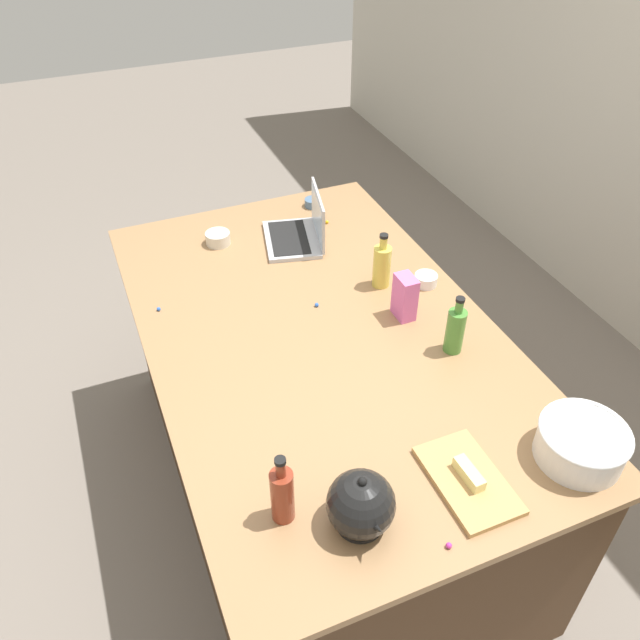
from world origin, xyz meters
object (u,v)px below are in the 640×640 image
mixing_bowl_large (581,443)px  butter_stick_left (469,473)px  bottle_olive (455,330)px  bottle_oil (382,265)px  laptop (300,231)px  bottle_soy (282,494)px  ramekin_wide (313,203)px  candy_bag (405,297)px  kettle (361,505)px  cutting_board (468,480)px  ramekin_medium (426,280)px  ramekin_small (218,238)px

mixing_bowl_large → butter_stick_left: 0.34m
bottle_olive → bottle_oil: 0.44m
laptop → bottle_oil: (0.42, 0.17, 0.04)m
laptop → butter_stick_left: laptop is taller
laptop → mixing_bowl_large: laptop is taller
bottle_soy → bottle_oil: size_ratio=1.03×
ramekin_wide → candy_bag: bearing=0.2°
kettle → candy_bag: 0.89m
bottle_olive → kettle: bottle_olive is taller
cutting_board → bottle_soy: bearing=-100.6°
mixing_bowl_large → bottle_olive: bottle_olive is taller
mixing_bowl_large → bottle_olive: bearing=-170.7°
mixing_bowl_large → bottle_oil: 0.98m
mixing_bowl_large → bottle_oil: bottle_oil is taller
mixing_bowl_large → cutting_board: mixing_bowl_large is taller
bottle_soy → cutting_board: bearing=79.4°
bottle_soy → ramekin_wide: (-1.50, 0.69, -0.07)m
kettle → bottle_olive: bearing=130.3°
laptop → ramekin_wide: laptop is taller
laptop → bottle_oil: 0.45m
cutting_board → butter_stick_left: 0.03m
bottle_soy → bottle_olive: (-0.40, 0.76, -0.00)m
bottle_oil → ramekin_medium: bearing=67.7°
mixing_bowl_large → bottle_olive: (-0.54, -0.09, 0.03)m
bottle_soy → mixing_bowl_large: bearing=80.7°
ramekin_medium → cutting_board: bearing=-22.5°
kettle → ramekin_wide: bearing=162.2°
bottle_soy → ramekin_small: size_ratio=2.25×
laptop → bottle_olive: 0.88m
mixing_bowl_large → bottle_oil: (-0.97, -0.15, 0.03)m
kettle → ramekin_small: (-1.45, 0.02, -0.05)m
cutting_board → ramekin_medium: ramekin_medium is taller
laptop → bottle_olive: (0.85, 0.23, 0.04)m
butter_stick_left → ramekin_medium: 0.93m
laptop → candy_bag: size_ratio=2.07×
mixing_bowl_large → ramekin_small: mixing_bowl_large is taller
bottle_olive → ramekin_wide: size_ratio=2.99×
laptop → cutting_board: laptop is taller
bottle_soy → ramekin_wide: bottle_soy is taller
cutting_board → candy_bag: candy_bag is taller
mixing_bowl_large → ramekin_small: size_ratio=2.49×
bottle_soy → kettle: bearing=61.3°
bottle_oil → candy_bag: (0.20, -0.01, -0.01)m
kettle → ramekin_small: 1.45m
candy_bag → ramekin_small: bearing=-146.0°
butter_stick_left → candy_bag: candy_bag is taller
butter_stick_left → ramekin_small: 1.48m
bottle_oil → cutting_board: bottle_oil is taller
bottle_olive → kettle: bearing=-49.7°
kettle → ramekin_medium: 1.10m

